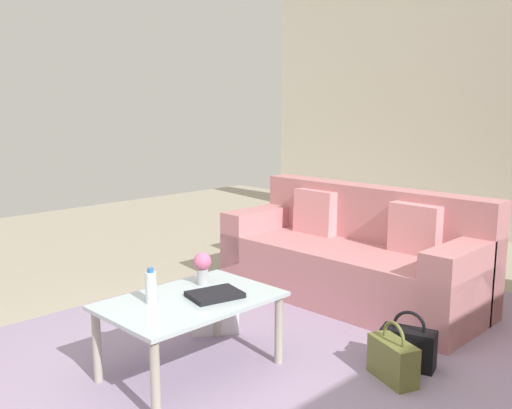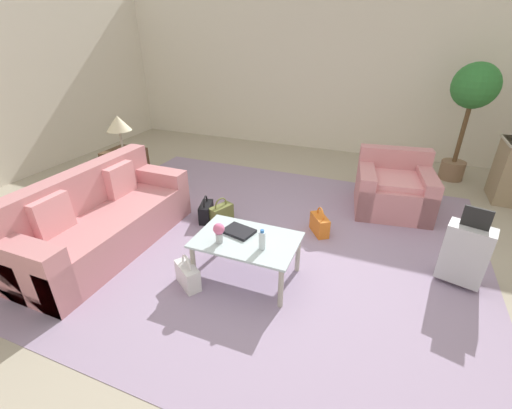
% 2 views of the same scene
% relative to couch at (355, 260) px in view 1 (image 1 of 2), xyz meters
% --- Properties ---
extents(area_rug, '(5.20, 4.40, 0.01)m').
position_rel_couch_xyz_m(area_rug, '(1.59, 0.80, -0.31)').
color(area_rug, '#9984A3').
rests_on(area_rug, ground).
extents(couch, '(0.86, 2.15, 0.90)m').
position_rel_couch_xyz_m(couch, '(0.00, 0.00, 0.00)').
color(couch, '#C67F84').
rests_on(couch, ground).
extents(coffee_table, '(1.01, 0.67, 0.46)m').
position_rel_couch_xyz_m(coffee_table, '(1.79, 0.10, 0.09)').
color(coffee_table, silver).
rests_on(coffee_table, ground).
extents(water_bottle, '(0.06, 0.06, 0.20)m').
position_rel_couch_xyz_m(water_bottle, '(1.99, 0.00, 0.24)').
color(water_bottle, silver).
rests_on(water_bottle, coffee_table).
extents(coffee_table_book, '(0.34, 0.28, 0.03)m').
position_rel_couch_xyz_m(coffee_table_book, '(1.67, 0.18, 0.16)').
color(coffee_table_book, black).
rests_on(coffee_table_book, coffee_table).
extents(flower_vase, '(0.11, 0.11, 0.21)m').
position_rel_couch_xyz_m(flower_vase, '(1.57, -0.05, 0.27)').
color(flower_vase, '#B2B7BC').
rests_on(flower_vase, coffee_table).
extents(handbag_olive, '(0.25, 0.35, 0.36)m').
position_rel_couch_xyz_m(handbag_olive, '(1.04, 1.00, -0.18)').
color(handbag_olive, olive).
rests_on(handbag_olive, ground).
extents(handbag_white, '(0.34, 0.30, 0.36)m').
position_rel_couch_xyz_m(handbag_white, '(1.30, -0.25, -0.18)').
color(handbag_white, white).
rests_on(handbag_white, ground).
extents(handbag_black, '(0.23, 0.35, 0.36)m').
position_rel_couch_xyz_m(handbag_black, '(0.82, 0.97, -0.18)').
color(handbag_black, black).
rests_on(handbag_black, ground).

